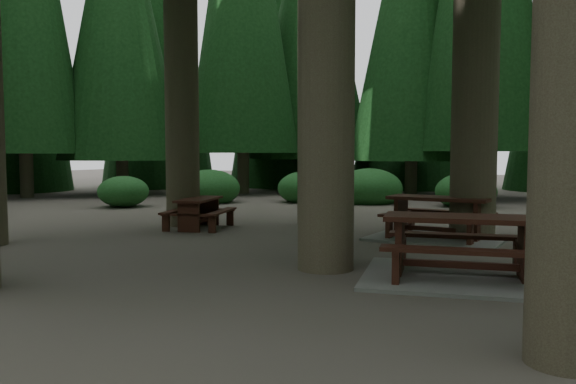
% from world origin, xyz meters
% --- Properties ---
extents(ground, '(80.00, 80.00, 0.00)m').
position_xyz_m(ground, '(0.00, 0.00, 0.00)').
color(ground, '#524A42').
rests_on(ground, ground).
extents(picnic_table_a, '(2.94, 2.58, 0.88)m').
position_xyz_m(picnic_table_a, '(2.73, 0.34, 0.32)').
color(picnic_table_a, gray).
rests_on(picnic_table_a, ground).
extents(picnic_table_b, '(1.65, 1.88, 0.70)m').
position_xyz_m(picnic_table_b, '(-3.52, 3.18, 0.47)').
color(picnic_table_b, black).
rests_on(picnic_table_b, ground).
extents(picnic_table_c, '(2.75, 2.36, 0.86)m').
position_xyz_m(picnic_table_c, '(1.78, 3.92, 0.30)').
color(picnic_table_c, gray).
rests_on(picnic_table_c, ground).
extents(shrub_ring, '(23.86, 24.64, 1.49)m').
position_xyz_m(shrub_ring, '(0.70, 0.75, 0.40)').
color(shrub_ring, '#21591E').
rests_on(shrub_ring, ground).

